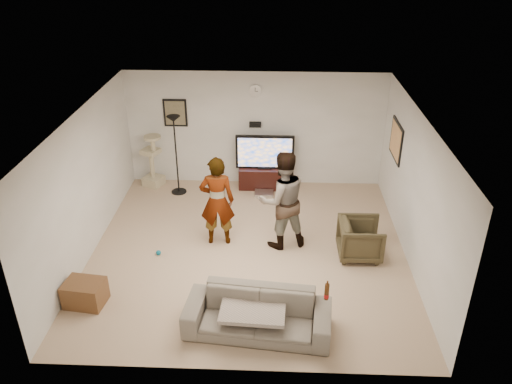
{
  "coord_description": "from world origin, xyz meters",
  "views": [
    {
      "loc": [
        0.45,
        -7.53,
        5.14
      ],
      "look_at": [
        0.12,
        0.2,
        1.07
      ],
      "focal_mm": 35.78,
      "sensor_mm": 36.0,
      "label": 1
    }
  ],
  "objects_px": {
    "person_right": "(282,200)",
    "armchair": "(360,239)",
    "tv_stand": "(265,177)",
    "sofa": "(258,314)",
    "floor_lamp": "(176,156)",
    "beer_bottle": "(327,292)",
    "cat_tree": "(152,160)",
    "side_table": "(85,293)",
    "person_left": "(217,201)",
    "tv": "(265,152)"
  },
  "relations": [
    {
      "from": "side_table",
      "to": "person_left",
      "type": "bearing_deg",
      "value": 44.45
    },
    {
      "from": "person_right",
      "to": "sofa",
      "type": "height_order",
      "value": "person_right"
    },
    {
      "from": "cat_tree",
      "to": "person_left",
      "type": "relative_size",
      "value": 0.71
    },
    {
      "from": "cat_tree",
      "to": "person_left",
      "type": "bearing_deg",
      "value": -52.71
    },
    {
      "from": "floor_lamp",
      "to": "beer_bottle",
      "type": "xyz_separation_m",
      "value": [
        2.81,
        -4.17,
        -0.14
      ]
    },
    {
      "from": "tv",
      "to": "person_left",
      "type": "relative_size",
      "value": 0.74
    },
    {
      "from": "tv_stand",
      "to": "sofa",
      "type": "distance_m",
      "value": 4.51
    },
    {
      "from": "sofa",
      "to": "floor_lamp",
      "type": "bearing_deg",
      "value": 120.24
    },
    {
      "from": "tv_stand",
      "to": "person_right",
      "type": "height_order",
      "value": "person_right"
    },
    {
      "from": "tv",
      "to": "sofa",
      "type": "relative_size",
      "value": 0.61
    },
    {
      "from": "tv",
      "to": "side_table",
      "type": "height_order",
      "value": "tv"
    },
    {
      "from": "armchair",
      "to": "side_table",
      "type": "relative_size",
      "value": 1.27
    },
    {
      "from": "side_table",
      "to": "person_right",
      "type": "bearing_deg",
      "value": 30.67
    },
    {
      "from": "tv",
      "to": "side_table",
      "type": "xyz_separation_m",
      "value": [
        -2.61,
        -4.03,
        -0.64
      ]
    },
    {
      "from": "tv",
      "to": "cat_tree",
      "type": "distance_m",
      "value": 2.48
    },
    {
      "from": "beer_bottle",
      "to": "armchair",
      "type": "distance_m",
      "value": 2.11
    },
    {
      "from": "cat_tree",
      "to": "beer_bottle",
      "type": "xyz_separation_m",
      "value": [
        3.43,
        -4.49,
        0.13
      ]
    },
    {
      "from": "tv_stand",
      "to": "beer_bottle",
      "type": "height_order",
      "value": "beer_bottle"
    },
    {
      "from": "person_left",
      "to": "sofa",
      "type": "height_order",
      "value": "person_left"
    },
    {
      "from": "tv",
      "to": "floor_lamp",
      "type": "bearing_deg",
      "value": -169.68
    },
    {
      "from": "cat_tree",
      "to": "armchair",
      "type": "height_order",
      "value": "cat_tree"
    },
    {
      "from": "cat_tree",
      "to": "beer_bottle",
      "type": "bearing_deg",
      "value": -52.64
    },
    {
      "from": "beer_bottle",
      "to": "armchair",
      "type": "xyz_separation_m",
      "value": [
        0.76,
        1.93,
        -0.38
      ]
    },
    {
      "from": "tv_stand",
      "to": "person_left",
      "type": "height_order",
      "value": "person_left"
    },
    {
      "from": "side_table",
      "to": "beer_bottle",
      "type": "bearing_deg",
      "value": -7.55
    },
    {
      "from": "sofa",
      "to": "armchair",
      "type": "distance_m",
      "value": 2.57
    },
    {
      "from": "floor_lamp",
      "to": "person_right",
      "type": "height_order",
      "value": "person_right"
    },
    {
      "from": "cat_tree",
      "to": "side_table",
      "type": "xyz_separation_m",
      "value": [
        -0.15,
        -4.01,
        -0.4
      ]
    },
    {
      "from": "beer_bottle",
      "to": "side_table",
      "type": "height_order",
      "value": "beer_bottle"
    },
    {
      "from": "armchair",
      "to": "cat_tree",
      "type": "bearing_deg",
      "value": 58.09
    },
    {
      "from": "tv_stand",
      "to": "sofa",
      "type": "xyz_separation_m",
      "value": [
        0.02,
        -4.51,
        0.07
      ]
    },
    {
      "from": "armchair",
      "to": "sofa",
      "type": "bearing_deg",
      "value": 138.22
    },
    {
      "from": "cat_tree",
      "to": "tv",
      "type": "bearing_deg",
      "value": 0.43
    },
    {
      "from": "tv_stand",
      "to": "floor_lamp",
      "type": "xyz_separation_m",
      "value": [
        -1.85,
        -0.34,
        0.63
      ]
    },
    {
      "from": "sofa",
      "to": "beer_bottle",
      "type": "bearing_deg",
      "value": 6.12
    },
    {
      "from": "sofa",
      "to": "armchair",
      "type": "height_order",
      "value": "armchair"
    },
    {
      "from": "person_left",
      "to": "armchair",
      "type": "height_order",
      "value": "person_left"
    },
    {
      "from": "sofa",
      "to": "tv_stand",
      "type": "bearing_deg",
      "value": 96.4
    },
    {
      "from": "floor_lamp",
      "to": "side_table",
      "type": "distance_m",
      "value": 3.83
    },
    {
      "from": "tv_stand",
      "to": "beer_bottle",
      "type": "relative_size",
      "value": 4.45
    },
    {
      "from": "side_table",
      "to": "cat_tree",
      "type": "bearing_deg",
      "value": 87.84
    },
    {
      "from": "person_right",
      "to": "beer_bottle",
      "type": "height_order",
      "value": "person_right"
    },
    {
      "from": "person_left",
      "to": "tv_stand",
      "type": "bearing_deg",
      "value": -113.23
    },
    {
      "from": "tv_stand",
      "to": "sofa",
      "type": "relative_size",
      "value": 0.54
    },
    {
      "from": "person_right",
      "to": "armchair",
      "type": "height_order",
      "value": "person_right"
    },
    {
      "from": "person_right",
      "to": "side_table",
      "type": "height_order",
      "value": "person_right"
    },
    {
      "from": "tv",
      "to": "person_right",
      "type": "distance_m",
      "value": 2.3
    },
    {
      "from": "person_right",
      "to": "beer_bottle",
      "type": "xyz_separation_m",
      "value": [
        0.6,
        -2.24,
        -0.18
      ]
    },
    {
      "from": "tv_stand",
      "to": "person_right",
      "type": "bearing_deg",
      "value": -80.91
    },
    {
      "from": "sofa",
      "to": "beer_bottle",
      "type": "relative_size",
      "value": 8.17
    }
  ]
}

